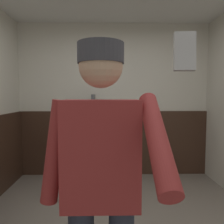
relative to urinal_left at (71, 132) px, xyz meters
name	(u,v)px	position (x,y,z in m)	size (l,w,h in m)	color
wall_back	(114,100)	(0.71, 0.22, 0.52)	(3.83, 0.12, 2.60)	beige
wainscot_band_back	(114,143)	(0.71, 0.14, -0.22)	(3.23, 0.03, 1.11)	#382319
urinal_left	(71,132)	(0.00, 0.00, 0.00)	(0.40, 0.34, 1.24)	white
urinal_middle	(116,132)	(0.75, 0.00, 0.00)	(0.40, 0.34, 1.24)	white
privacy_divider_panel	(94,122)	(0.38, -0.07, 0.17)	(0.04, 0.40, 0.90)	#4C4C51
person	(101,173)	(0.57, -2.48, 0.19)	(0.62, 0.60, 1.65)	#2D3342
cell_phone	(185,52)	(0.83, -2.98, 0.73)	(0.06, 0.02, 0.11)	silver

